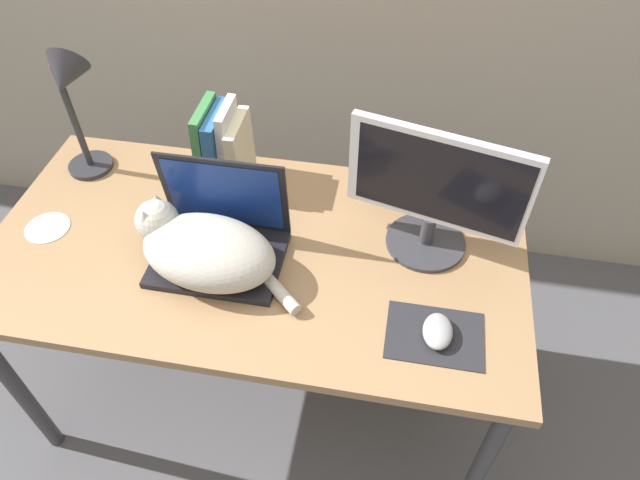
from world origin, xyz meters
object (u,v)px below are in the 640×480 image
object	(u,v)px
laptop	(220,239)
desk_lamp	(70,96)
external_monitor	(435,192)
book_row	(223,147)
cd_disc	(48,228)
computer_mouse	(438,331)
cat	(204,249)

from	to	relation	value
laptop	desk_lamp	world-z (taller)	desk_lamp
external_monitor	book_row	world-z (taller)	external_monitor
external_monitor	cd_disc	world-z (taller)	external_monitor
computer_mouse	cd_disc	world-z (taller)	computer_mouse
cat	external_monitor	distance (m)	0.58
cat	external_monitor	world-z (taller)	external_monitor
cat	cd_disc	world-z (taller)	cat
computer_mouse	external_monitor	bearing A→B (deg)	98.09
cat	desk_lamp	bearing A→B (deg)	145.80
laptop	desk_lamp	size ratio (longest dim) A/B	0.80
external_monitor	computer_mouse	size ratio (longest dim) A/B	4.36
desk_lamp	cd_disc	distance (m)	0.36
external_monitor	desk_lamp	size ratio (longest dim) A/B	1.06
cat	book_row	size ratio (longest dim) A/B	1.79
book_row	computer_mouse	bearing A→B (deg)	-35.50
computer_mouse	desk_lamp	xyz separation A→B (m)	(-1.01, 0.40, 0.25)
external_monitor	desk_lamp	distance (m)	0.98
laptop	cd_disc	size ratio (longest dim) A/B	2.73
book_row	laptop	bearing A→B (deg)	-76.12
laptop	desk_lamp	distance (m)	0.56
book_row	desk_lamp	world-z (taller)	desk_lamp
book_row	desk_lamp	xyz separation A→B (m)	(-0.38, -0.05, 0.16)
laptop	external_monitor	xyz separation A→B (m)	(0.52, 0.12, 0.13)
desk_lamp	computer_mouse	bearing A→B (deg)	-21.39
laptop	cd_disc	world-z (taller)	laptop
cat	cd_disc	bearing A→B (deg)	172.55
computer_mouse	book_row	bearing A→B (deg)	144.50
desk_lamp	cd_disc	size ratio (longest dim) A/B	3.41
laptop	external_monitor	bearing A→B (deg)	13.36
book_row	cd_disc	bearing A→B (deg)	-146.04
laptop	cat	bearing A→B (deg)	-107.84
external_monitor	cd_disc	size ratio (longest dim) A/B	3.62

